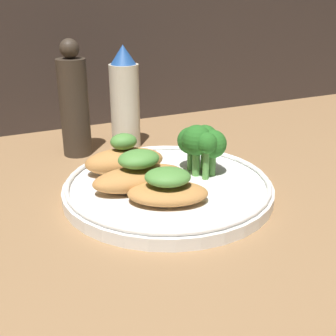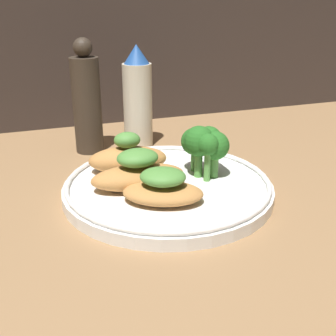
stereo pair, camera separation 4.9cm
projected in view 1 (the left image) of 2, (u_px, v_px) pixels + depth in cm
name	position (u px, v px, depth cm)	size (l,w,h in cm)	color
ground_plane	(168.00, 198.00, 50.84)	(180.00, 180.00, 1.00)	#936D47
plate	(168.00, 187.00, 50.27)	(24.89, 24.89, 2.00)	white
grilled_meat_front	(168.00, 189.00, 45.09)	(10.11, 8.31, 3.87)	#BC7F42
grilled_meat_middle	(141.00, 176.00, 47.55)	(11.14, 5.26, 4.74)	#BC7F42
grilled_meat_back	(124.00, 159.00, 52.41)	(10.51, 6.45, 5.17)	#BC7F42
broccoli_bunch	(202.00, 142.00, 51.53)	(5.44, 6.45, 6.46)	#569942
sauce_bottle	(125.00, 100.00, 63.76)	(4.45, 4.45, 15.57)	beige
pepper_grinder	(74.00, 104.00, 60.58)	(4.19, 4.19, 16.76)	#382D23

